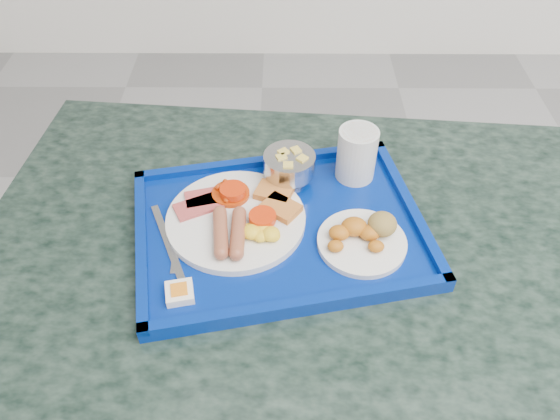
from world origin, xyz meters
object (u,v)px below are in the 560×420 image
tray (280,228)px  juice_cup (357,153)px  bread_plate (364,236)px  fruit_bowl (289,165)px  table (301,303)px  main_plate (239,218)px

tray → juice_cup: juice_cup is taller
bread_plate → fruit_bowl: fruit_bowl is taller
tray → bread_plate: bearing=-14.7°
table → main_plate: 0.25m
table → bread_plate: size_ratio=8.06×
tray → main_plate: size_ratio=2.28×
table → bread_plate: 0.24m
main_plate → juice_cup: juice_cup is taller
bread_plate → juice_cup: 0.18m
tray → fruit_bowl: size_ratio=5.79×
table → main_plate: main_plate is taller
main_plate → bread_plate: size_ratio=1.62×
main_plate → bread_plate: bearing=-11.9°
tray → juice_cup: bearing=43.9°
main_plate → fruit_bowl: 0.14m
table → juice_cup: juice_cup is taller
tray → juice_cup: 0.21m
tray → bread_plate: size_ratio=3.68×
tray → bread_plate: 0.15m
juice_cup → bread_plate: bearing=-90.1°
juice_cup → tray: bearing=-136.1°
bread_plate → tray: bearing=165.3°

